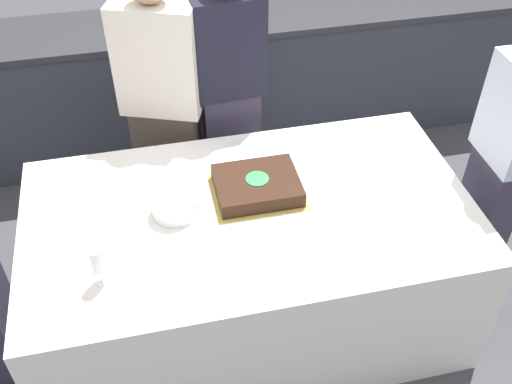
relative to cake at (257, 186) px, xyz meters
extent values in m
plane|color=#424247|center=(-0.06, -0.11, -0.82)|extent=(14.00, 14.00, 0.00)
cube|color=#333842|center=(-0.06, 1.54, -0.38)|extent=(4.40, 0.55, 0.88)
cube|color=#2D2D33|center=(-0.06, 1.54, 0.08)|extent=(4.40, 0.58, 0.04)
cube|color=white|center=(-0.06, -0.11, -0.43)|extent=(2.05, 1.14, 0.78)
cube|color=gold|center=(0.00, 0.00, -0.04)|extent=(0.42, 0.35, 0.00)
cube|color=black|center=(0.00, 0.00, 0.00)|extent=(0.38, 0.31, 0.08)
cylinder|color=green|center=(0.00, 0.00, 0.04)|extent=(0.11, 0.11, 0.00)
cylinder|color=white|center=(-0.39, -0.05, 0.01)|extent=(0.20, 0.20, 0.09)
cylinder|color=white|center=(-0.73, -0.39, -0.04)|extent=(0.06, 0.06, 0.00)
cylinder|color=white|center=(-0.73, -0.39, 0.00)|extent=(0.01, 0.01, 0.06)
cylinder|color=white|center=(-0.73, -0.39, 0.09)|extent=(0.06, 0.06, 0.12)
cylinder|color=white|center=(-0.02, 0.31, -0.04)|extent=(0.22, 0.22, 0.00)
cube|color=#383347|center=(0.00, 0.68, -0.36)|extent=(0.32, 0.18, 0.91)
cube|color=black|center=(0.00, 0.68, 0.36)|extent=(0.38, 0.23, 0.54)
cube|color=#383347|center=(1.18, -0.11, -0.39)|extent=(0.16, 0.29, 0.86)
cube|color=#4C4238|center=(-0.36, 0.68, -0.39)|extent=(0.39, 0.28, 0.85)
cube|color=silver|center=(-0.36, 0.68, 0.33)|extent=(0.46, 0.34, 0.59)
camera|label=1|loc=(-0.46, -2.03, 1.83)|focal=42.00mm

